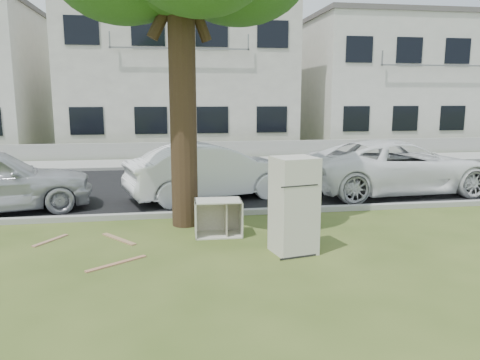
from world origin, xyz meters
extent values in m
plane|color=#3B4F1C|center=(0.00, 0.00, 0.00)|extent=(120.00, 120.00, 0.00)
cube|color=black|center=(0.00, 6.00, 0.01)|extent=(120.00, 7.00, 0.01)
cube|color=gray|center=(0.00, 2.45, 0.00)|extent=(120.00, 0.18, 0.12)
cube|color=gray|center=(0.00, 9.55, 0.00)|extent=(120.00, 0.18, 0.12)
cube|color=gray|center=(0.00, 11.00, 0.01)|extent=(120.00, 2.80, 0.01)
cube|color=gray|center=(0.00, 12.60, 0.35)|extent=(120.00, 0.15, 0.70)
cylinder|color=black|center=(-0.40, 1.80, 2.60)|extent=(0.54, 0.54, 5.20)
cube|color=silver|center=(0.00, 17.50, 3.60)|extent=(11.00, 8.00, 7.20)
cube|color=#595451|center=(0.00, 17.50, 7.32)|extent=(11.22, 8.16, 0.24)
cube|color=beige|center=(12.00, 17.50, 3.30)|extent=(10.00, 8.00, 6.60)
cube|color=#595451|center=(12.00, 17.50, 6.72)|extent=(10.20, 8.16, 0.24)
cube|color=silver|center=(1.37, -0.26, 0.83)|extent=(0.80, 0.76, 1.66)
cube|color=silver|center=(0.20, 0.93, 0.35)|extent=(0.92, 0.59, 0.70)
cube|color=#A26D4E|center=(-1.60, -0.39, 0.01)|extent=(0.93, 0.68, 0.02)
cube|color=#9E7752|center=(-1.69, 0.94, 0.01)|extent=(0.70, 0.86, 0.02)
cube|color=#A17559|center=(-2.94, 1.06, 0.01)|extent=(0.52, 0.73, 0.02)
imported|color=white|center=(0.40, 4.26, 0.73)|extent=(4.66, 2.67, 1.45)
imported|color=white|center=(5.59, 4.18, 0.74)|extent=(5.45, 2.79, 1.47)
camera|label=1|loc=(-0.77, -7.78, 2.67)|focal=35.00mm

